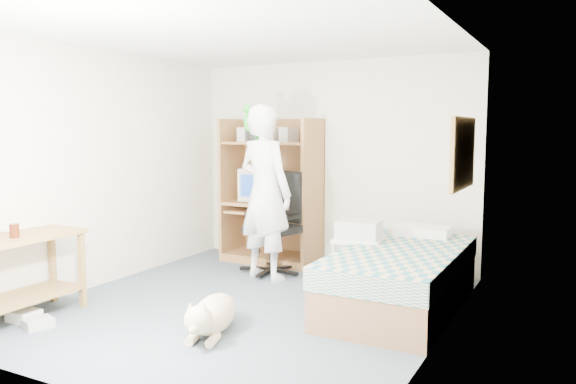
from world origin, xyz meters
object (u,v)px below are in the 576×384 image
at_px(computer_hutch, 273,197).
at_px(dog, 212,315).
at_px(bed, 401,278).
at_px(side_desk, 25,264).
at_px(person, 265,193).
at_px(office_chair, 276,237).
at_px(printer_cart, 358,257).

distance_m(computer_hutch, dog, 2.71).
height_order(bed, side_desk, side_desk).
bearing_deg(dog, person, 89.50).
bearing_deg(dog, bed, 33.03).
relative_size(computer_hutch, bed, 0.89).
bearing_deg(office_chair, side_desk, -101.01).
distance_m(bed, side_desk, 3.39).
bearing_deg(printer_cart, person, 169.69).
xyz_separation_m(bed, person, (-1.66, 0.34, 0.68)).
bearing_deg(side_desk, person, 61.03).
bearing_deg(side_desk, dog, 14.92).
xyz_separation_m(bed, side_desk, (-2.85, -1.82, 0.21)).
relative_size(computer_hutch, printer_cart, 3.11).
height_order(bed, person, person).
distance_m(bed, person, 1.82).
xyz_separation_m(side_desk, person, (1.19, 2.15, 0.48)).
bearing_deg(computer_hutch, side_desk, -106.14).
bearing_deg(person, side_desk, 75.17).
bearing_deg(office_chair, bed, -6.87).
relative_size(person, dog, 2.02).
distance_m(side_desk, printer_cart, 3.12).
xyz_separation_m(bed, dog, (-1.17, -1.37, -0.13)).
bearing_deg(dog, printer_cart, 51.35).
bearing_deg(office_chair, person, -69.55).
height_order(bed, office_chair, office_chair).
xyz_separation_m(computer_hutch, person, (0.34, -0.78, 0.15)).
height_order(office_chair, printer_cart, office_chair).
xyz_separation_m(office_chair, person, (0.03, -0.31, 0.55)).
height_order(computer_hutch, bed, computer_hutch).
bearing_deg(person, computer_hutch, -52.26).
relative_size(side_desk, office_chair, 0.86).
height_order(computer_hutch, side_desk, computer_hutch).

